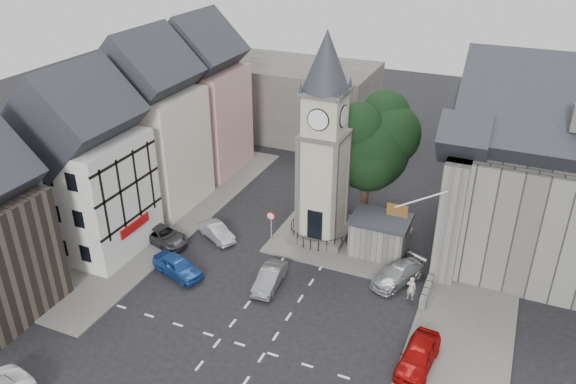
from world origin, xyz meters
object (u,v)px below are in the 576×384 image
at_px(stone_shelter, 379,236).
at_px(car_west_blue, 178,266).
at_px(clock_tower, 324,142).
at_px(car_east_red, 418,356).
at_px(pedestrian, 411,288).

relative_size(stone_shelter, car_west_blue, 1.03).
bearing_deg(car_west_blue, stone_shelter, -38.55).
xyz_separation_m(stone_shelter, car_west_blue, (-12.39, -8.41, -0.83)).
bearing_deg(clock_tower, car_east_red, -47.77).
xyz_separation_m(stone_shelter, pedestrian, (3.46, -4.59, -0.66)).
bearing_deg(pedestrian, clock_tower, -29.91).
xyz_separation_m(clock_tower, stone_shelter, (4.80, -0.49, -6.57)).
relative_size(clock_tower, stone_shelter, 3.78).
relative_size(clock_tower, car_west_blue, 3.88).
relative_size(stone_shelter, pedestrian, 2.42).
relative_size(clock_tower, pedestrian, 9.14).
bearing_deg(pedestrian, car_east_red, 107.89).
height_order(clock_tower, stone_shelter, clock_tower).
distance_m(clock_tower, stone_shelter, 8.15).
height_order(stone_shelter, car_west_blue, stone_shelter).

